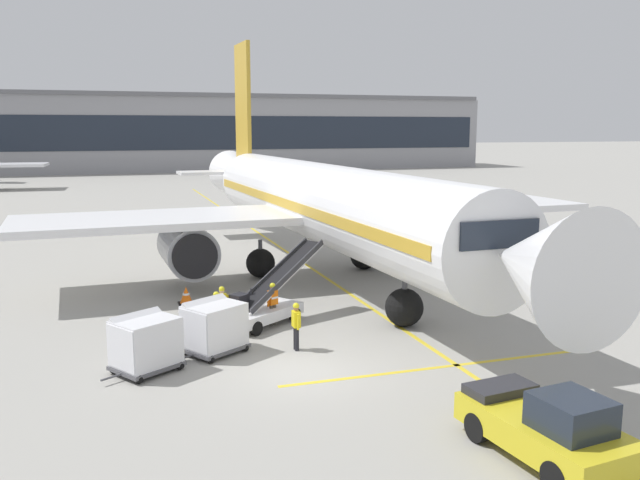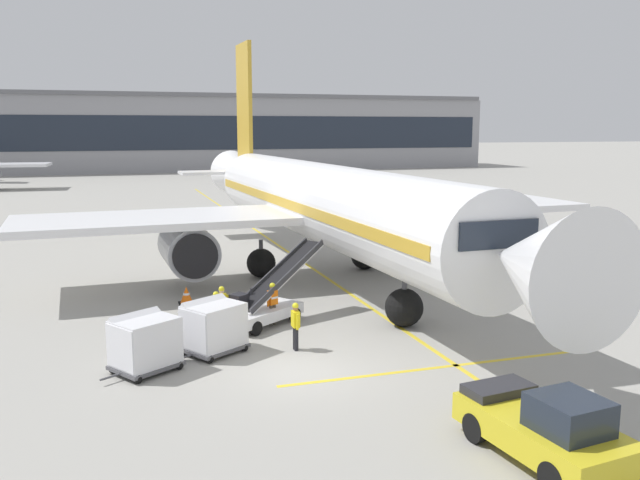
# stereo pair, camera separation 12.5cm
# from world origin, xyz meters

# --- Properties ---
(ground_plane) EXTENTS (600.00, 600.00, 0.00)m
(ground_plane) POSITION_xyz_m (0.00, 0.00, 0.00)
(ground_plane) COLOR #9E9B93
(parked_airplane) EXTENTS (30.67, 40.90, 13.95)m
(parked_airplane) POSITION_xyz_m (4.98, 13.43, 3.93)
(parked_airplane) COLOR white
(parked_airplane) RESTS_ON ground
(belt_loader) EXTENTS (5.02, 4.08, 3.08)m
(belt_loader) POSITION_xyz_m (0.24, 5.73, 0.88)
(belt_loader) COLOR silver
(belt_loader) RESTS_ON ground
(baggage_cart_lead) EXTENTS (2.73, 2.42, 1.91)m
(baggage_cart_lead) POSITION_xyz_m (-2.36, 2.75, 1.00)
(baggage_cart_lead) COLOR #515156
(baggage_cart_lead) RESTS_ON ground
(baggage_cart_second) EXTENTS (2.73, 2.42, 1.91)m
(baggage_cart_second) POSITION_xyz_m (-4.76, 1.61, 1.00)
(baggage_cart_second) COLOR #515156
(baggage_cart_second) RESTS_ON ground
(pushback_tug) EXTENTS (2.62, 4.62, 1.83)m
(pushback_tug) POSITION_xyz_m (4.03, -7.39, 0.83)
(pushback_tug) COLOR gold
(pushback_tug) RESTS_ON ground
(ground_crew_by_loader) EXTENTS (0.51, 0.39, 1.74)m
(ground_crew_by_loader) POSITION_xyz_m (0.45, 5.42, 1.00)
(ground_crew_by_loader) COLOR #514C42
(ground_crew_by_loader) RESTS_ON ground
(ground_crew_by_carts) EXTENTS (0.57, 0.26, 1.74)m
(ground_crew_by_carts) POSITION_xyz_m (-1.59, 5.45, 1.00)
(ground_crew_by_carts) COLOR #333847
(ground_crew_by_carts) RESTS_ON ground
(ground_crew_marshaller) EXTENTS (0.26, 0.57, 1.74)m
(ground_crew_marshaller) POSITION_xyz_m (0.50, 2.16, 1.00)
(ground_crew_marshaller) COLOR black
(ground_crew_marshaller) RESTS_ON ground
(ground_crew_wingwalker) EXTENTS (0.30, 0.56, 1.74)m
(ground_crew_wingwalker) POSITION_xyz_m (-1.93, 4.69, 1.00)
(ground_crew_wingwalker) COLOR #514C42
(ground_crew_wingwalker) RESTS_ON ground
(safety_cone_engine_keepout) EXTENTS (0.71, 0.71, 0.80)m
(safety_cone_engine_keepout) POSITION_xyz_m (-2.49, 9.82, 0.39)
(safety_cone_engine_keepout) COLOR black
(safety_cone_engine_keepout) RESTS_ON ground
(apron_guidance_line_lead_in) EXTENTS (0.20, 110.00, 0.01)m
(apron_guidance_line_lead_in) POSITION_xyz_m (5.20, 12.74, 0.00)
(apron_guidance_line_lead_in) COLOR yellow
(apron_guidance_line_lead_in) RESTS_ON ground
(apron_guidance_line_stop_bar) EXTENTS (12.00, 0.20, 0.01)m
(apron_guidance_line_stop_bar) POSITION_xyz_m (5.01, -1.00, 0.00)
(apron_guidance_line_stop_bar) COLOR yellow
(apron_guidance_line_stop_bar) RESTS_ON ground
(terminal_building) EXTENTS (108.84, 15.50, 14.00)m
(terminal_building) POSITION_xyz_m (12.21, 108.23, 6.95)
(terminal_building) COLOR #939399
(terminal_building) RESTS_ON ground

